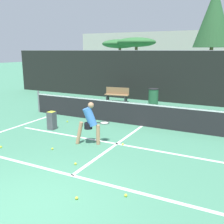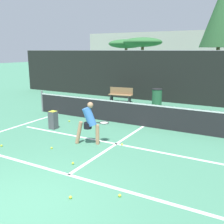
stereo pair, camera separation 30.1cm
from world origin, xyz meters
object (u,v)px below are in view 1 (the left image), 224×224
Objects in this scene: courtside_bench at (117,94)px; ball_hopper at (52,120)px; parked_car at (179,84)px; player_practicing at (90,122)px; trash_bin at (153,97)px.

ball_hopper is at bearing -96.22° from courtside_bench.
parked_car is (2.47, 5.34, 0.19)m from courtside_bench.
player_practicing reaches higher than ball_hopper.
trash_bin reaches higher than courtside_bench.
parked_car is at bearing 78.79° from ball_hopper.
ball_hopper is 6.48m from trash_bin.
ball_hopper is (-2.22, 0.75, -0.40)m from player_practicing.
player_practicing is 2.38m from ball_hopper.
player_practicing reaches higher than trash_bin.
player_practicing is 1.47× the size of trash_bin.
courtside_bench is 1.53× the size of trash_bin.
ball_hopper is 6.20m from courtside_bench.
player_practicing is at bearing -90.31° from parked_car.
courtside_bench is at bearing 178.30° from trash_bin.
courtside_bench is 2.29m from trash_bin.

